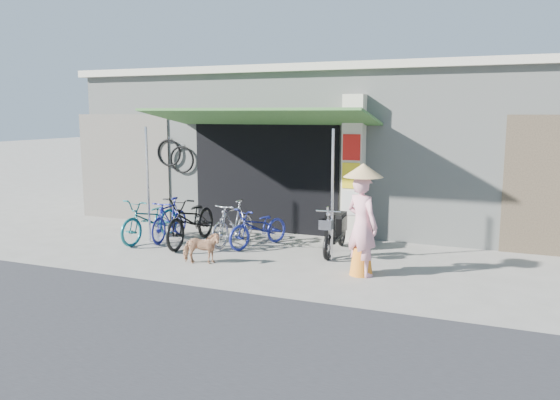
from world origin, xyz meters
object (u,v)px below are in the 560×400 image
at_px(moped, 336,231).
at_px(bike_black, 192,220).
at_px(bike_teal, 151,219).
at_px(bike_silver, 233,223).
at_px(bike_navy, 259,227).
at_px(bike_blue, 170,219).
at_px(street_dog, 201,248).
at_px(nun, 362,221).

bearing_deg(moped, bike_black, -173.06).
bearing_deg(moped, bike_teal, -174.56).
bearing_deg(bike_silver, bike_navy, 13.35).
height_order(bike_blue, street_dog, bike_blue).
bearing_deg(street_dog, bike_black, 18.13).
height_order(bike_navy, moped, moped).
xyz_separation_m(street_dog, moped, (1.96, 1.68, 0.13)).
xyz_separation_m(street_dog, nun, (2.77, 0.39, 0.62)).
relative_size(bike_teal, bike_black, 0.90).
relative_size(bike_blue, bike_navy, 0.97).
bearing_deg(nun, street_dog, 38.35).
relative_size(bike_silver, nun, 0.81).
bearing_deg(bike_blue, bike_navy, 0.54).
bearing_deg(bike_black, moped, 6.42).
bearing_deg(bike_blue, street_dog, -45.62).
relative_size(bike_silver, bike_navy, 0.99).
height_order(bike_teal, bike_black, bike_black).
relative_size(bike_black, moped, 1.20).
xyz_separation_m(bike_blue, bike_silver, (1.43, 0.10, 0.01)).
bearing_deg(moped, nun, -60.37).
height_order(bike_silver, street_dog, bike_silver).
relative_size(bike_blue, bike_black, 0.76).
bearing_deg(bike_silver, bike_teal, -163.23).
height_order(street_dog, nun, nun).
bearing_deg(street_dog, moped, -68.41).
xyz_separation_m(bike_black, bike_silver, (0.80, 0.26, -0.06)).
xyz_separation_m(bike_silver, street_dog, (0.10, -1.45, -0.16)).
bearing_deg(bike_navy, bike_black, -143.37).
relative_size(bike_teal, bike_silver, 1.16).
bearing_deg(bike_navy, street_dog, -82.75).
xyz_separation_m(bike_black, street_dog, (0.90, -1.20, -0.22)).
bearing_deg(nun, bike_blue, 17.62).
bearing_deg(bike_silver, street_dog, -79.38).
relative_size(moped, nun, 0.87).
bearing_deg(bike_blue, bike_black, -18.44).
bearing_deg(bike_navy, nun, -2.56).
relative_size(bike_teal, bike_navy, 1.15).
bearing_deg(moped, bike_blue, -177.35).
relative_size(bike_navy, nun, 0.82).
height_order(bike_teal, nun, nun).
bearing_deg(bike_blue, nun, -16.74).
distance_m(moped, nun, 1.59).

